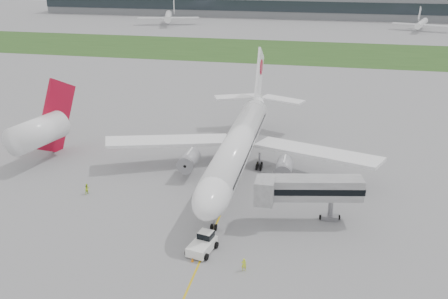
% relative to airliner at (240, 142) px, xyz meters
% --- Properties ---
extents(ground, '(600.00, 600.00, 0.00)m').
position_rel_airliner_xyz_m(ground, '(0.00, -4.87, -5.66)').
color(ground, '#97979A').
rests_on(ground, ground).
extents(apron_markings, '(70.00, 70.00, 0.04)m').
position_rel_airliner_xyz_m(apron_markings, '(0.00, -9.87, -5.66)').
color(apron_markings, gold).
rests_on(apron_markings, ground).
extents(grass_strip, '(600.00, 50.00, 0.02)m').
position_rel_airliner_xyz_m(grass_strip, '(0.00, 115.13, -5.65)').
color(grass_strip, '#294D1D').
rests_on(grass_strip, ground).
extents(terminal_building, '(320.00, 22.30, 14.00)m').
position_rel_airliner_xyz_m(terminal_building, '(0.00, 225.00, 1.34)').
color(terminal_building, gray).
rests_on(terminal_building, ground).
extents(control_tower, '(12.00, 12.00, 56.00)m').
position_rel_airliner_xyz_m(control_tower, '(-90.00, 227.13, -5.66)').
color(control_tower, gray).
rests_on(control_tower, ground).
extents(airliner, '(48.13, 53.95, 17.88)m').
position_rel_airliner_xyz_m(airliner, '(0.00, 0.00, 0.00)').
color(airliner, white).
rests_on(airliner, ground).
extents(pushback_tug, '(3.75, 4.85, 2.27)m').
position_rel_airliner_xyz_m(pushback_tug, '(-0.23, -25.04, -4.62)').
color(pushback_tug, white).
rests_on(pushback_tug, ground).
extents(jet_bridge, '(14.85, 6.84, 6.94)m').
position_rel_airliner_xyz_m(jet_bridge, '(11.90, -14.98, -0.52)').
color(jet_bridge, '#B4B4B7').
rests_on(jet_bridge, ground).
extents(safety_cone_left, '(0.37, 0.37, 0.51)m').
position_rel_airliner_xyz_m(safety_cone_left, '(-0.91, -27.74, -5.41)').
color(safety_cone_left, orange).
rests_on(safety_cone_left, ground).
extents(safety_cone_right, '(0.43, 0.43, 0.59)m').
position_rel_airliner_xyz_m(safety_cone_right, '(0.50, -24.18, -5.36)').
color(safety_cone_right, orange).
rests_on(safety_cone_right, ground).
extents(ground_crew_near, '(0.68, 0.51, 1.70)m').
position_rel_airliner_xyz_m(ground_crew_near, '(5.64, -28.30, -4.81)').
color(ground_crew_near, '#D8F028').
rests_on(ground_crew_near, ground).
extents(ground_crew_far, '(0.95, 1.04, 1.73)m').
position_rel_airliner_xyz_m(ground_crew_far, '(-22.05, -13.18, -4.79)').
color(ground_crew_far, '#C0E826').
rests_on(ground_crew_far, ground).
extents(neighbor_aircraft, '(7.57, 18.51, 14.93)m').
position_rel_airliner_xyz_m(neighbor_aircraft, '(-35.99, -2.21, 0.25)').
color(neighbor_aircraft, '#A70924').
rests_on(neighbor_aircraft, ground).
extents(distant_aircraft_left, '(38.58, 36.05, 12.20)m').
position_rel_airliner_xyz_m(distant_aircraft_left, '(-69.91, 178.52, -5.66)').
color(distant_aircraft_left, white).
rests_on(distant_aircraft_left, ground).
extents(distant_aircraft_right, '(32.65, 30.50, 10.32)m').
position_rel_airliner_xyz_m(distant_aircraft_right, '(56.70, 182.01, -5.66)').
color(distant_aircraft_right, white).
rests_on(distant_aircraft_right, ground).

